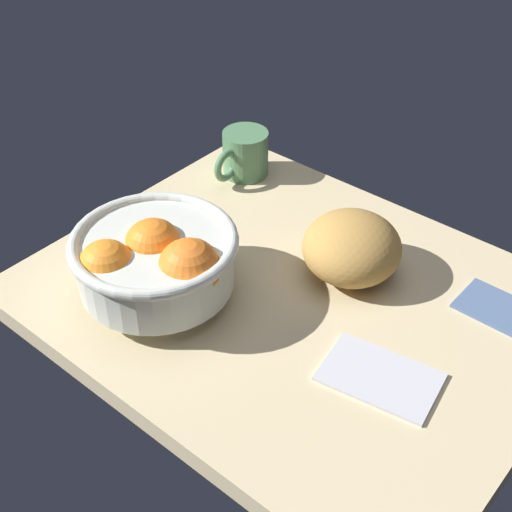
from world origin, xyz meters
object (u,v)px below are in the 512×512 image
napkin_folded (380,376)px  mug (244,154)px  bread_loaf (352,247)px  fruit_bowl (155,260)px  napkin_spare (504,310)px

napkin_folded → mug: (42.78, -24.37, 3.41)cm
bread_loaf → napkin_folded: (-14.12, 14.08, -4.08)cm
napkin_folded → fruit_bowl: bearing=13.1°
napkin_spare → mug: size_ratio=1.04×
napkin_folded → mug: mug is taller
bread_loaf → napkin_spare: size_ratio=1.17×
fruit_bowl → napkin_spare: bearing=-143.4°
bread_loaf → napkin_spare: (-20.48, -6.36, -4.08)cm
napkin_spare → napkin_folded: bearing=72.7°
bread_loaf → fruit_bowl: bearing=51.9°
napkin_folded → napkin_spare: size_ratio=1.15×
fruit_bowl → napkin_spare: fruit_bowl is taller
napkin_folded → mug: bearing=-29.7°
mug → fruit_bowl: bearing=110.9°
fruit_bowl → mug: size_ratio=1.91×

